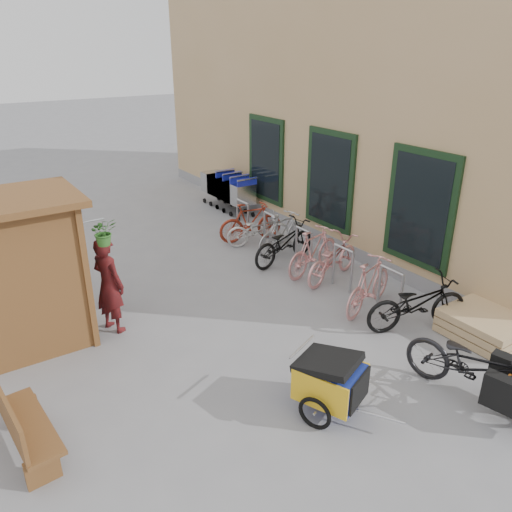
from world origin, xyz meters
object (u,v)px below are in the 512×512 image
kiosk (4,256)px  bike_1 (369,285)px  cargo_bike (477,368)px  bike_3 (313,251)px  bench (22,424)px  bike_0 (417,303)px  bike_4 (284,242)px  bike_2 (332,259)px  bike_7 (251,222)px  person_kiosk (109,285)px  bike_6 (258,229)px  child_trailer (330,380)px  bike_5 (282,233)px  pallet_stack (484,326)px  shopping_carts (227,187)px

kiosk → bike_1: size_ratio=1.56×
cargo_bike → bike_3: 4.36m
bench → bike_0: bike_0 is taller
bike_1 → bike_4: bike_1 is taller
bike_2 → bike_7: bike_7 is taller
person_kiosk → bike_1: 4.44m
bike_6 → bike_7: (0.02, 0.36, 0.08)m
bench → cargo_bike: (5.18, -2.26, 0.05)m
child_trailer → bike_7: (2.46, 5.64, 0.00)m
bench → bike_7: (5.89, 4.28, 0.03)m
bike_7 → bike_5: bearing=-156.6°
bike_6 → bike_2: bearing=-155.0°
pallet_stack → bike_7: (-0.78, 5.71, 0.26)m
bench → person_kiosk: bearing=45.8°
pallet_stack → bike_1: bearing=117.0°
bike_0 → bike_3: bike_3 is taller
pallet_stack → bike_6: (-0.80, 5.36, 0.19)m
bike_2 → bike_4: size_ratio=0.96×
bench → bike_6: (5.87, 3.93, -0.05)m
bike_3 → cargo_bike: bearing=156.1°
child_trailer → bike_3: 4.23m
bike_2 → bike_1: bearing=151.3°
child_trailer → bike_7: 6.15m
bench → cargo_bike: cargo_bike is taller
shopping_carts → kiosk: bearing=-145.9°
pallet_stack → bike_3: size_ratio=0.74×
bench → bike_3: 6.30m
person_kiosk → bike_5: size_ratio=1.06×
bike_5 → bike_3: bearing=161.2°
bike_3 → bike_2: bearing=-178.1°
bike_4 → bike_5: size_ratio=1.12×
pallet_stack → bike_7: size_ratio=0.76×
bench → cargo_bike: bearing=-28.4°
person_kiosk → bike_5: 4.48m
shopping_carts → bike_4: 3.98m
bike_0 → bike_7: 4.90m
pallet_stack → child_trailer: size_ratio=0.83×
kiosk → shopping_carts: 7.63m
bike_1 → bike_6: size_ratio=1.06×
bike_6 → bike_0: bearing=-158.8°
child_trailer → bike_5: size_ratio=0.93×
person_kiosk → bike_6: (4.10, 1.77, -0.42)m
cargo_bike → bike_6: bearing=71.1°
bike_0 → cargo_bike: bearing=173.6°
bike_7 → person_kiosk: bearing=129.4°
bike_2 → bike_3: (-0.12, 0.44, 0.04)m
bench → bike_1: size_ratio=0.88×
child_trailer → bike_0: 2.65m
bike_0 → bike_4: 3.43m
pallet_stack → bike_1: 1.96m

